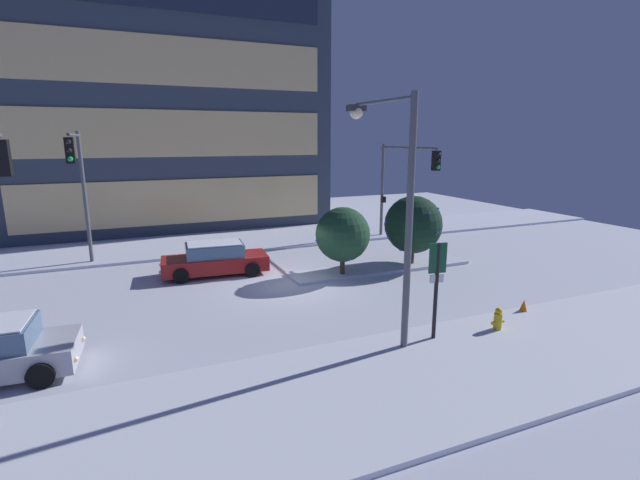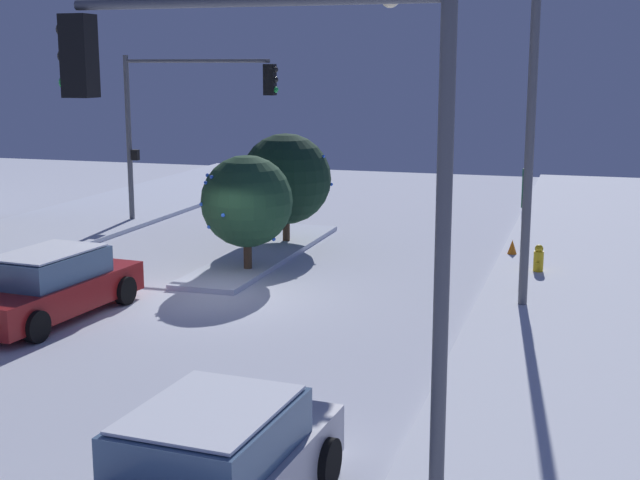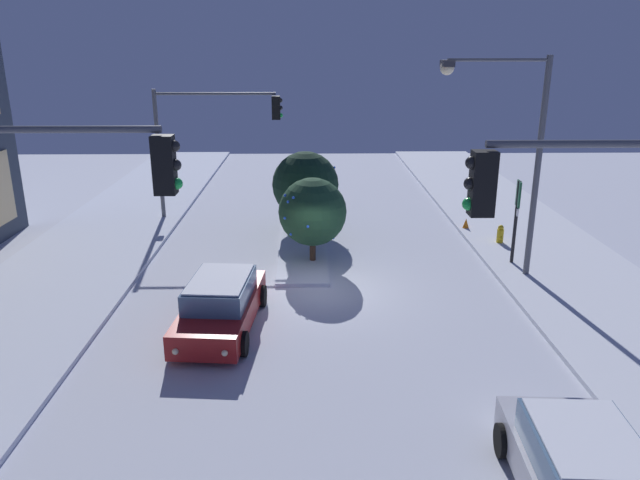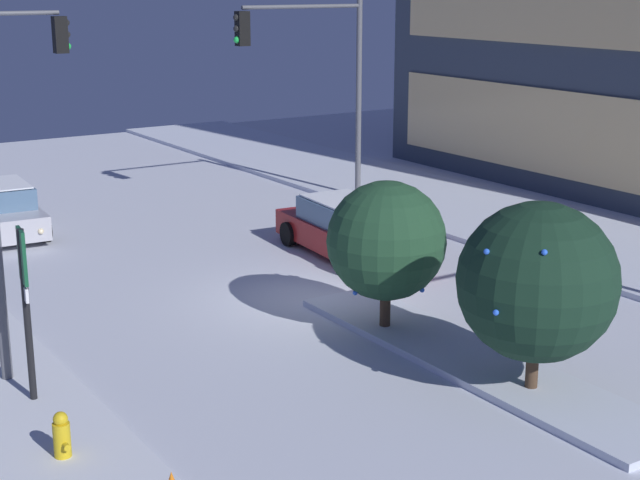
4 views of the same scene
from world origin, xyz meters
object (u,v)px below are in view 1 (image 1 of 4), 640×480
object	(u,v)px
street_lamp_arched	(391,183)
construction_cone	(523,307)
parking_info_sign	(437,280)
traffic_light_corner_far_right	(403,175)
decorated_tree_median	(413,225)
traffic_light_corner_far_left	(79,176)
decorated_tree_left_of_median	(343,235)
car_far	(215,259)
fire_hydrant	(498,321)

from	to	relation	value
street_lamp_arched	construction_cone	world-z (taller)	street_lamp_arched
parking_info_sign	traffic_light_corner_far_right	bearing A→B (deg)	-21.04
decorated_tree_median	parking_info_sign	bearing A→B (deg)	-119.80
street_lamp_arched	parking_info_sign	size ratio (longest dim) A/B	2.34
traffic_light_corner_far_left	decorated_tree_left_of_median	size ratio (longest dim) A/B	2.04
street_lamp_arched	parking_info_sign	xyz separation A→B (m)	(1.16, -0.87, -2.82)
car_far	decorated_tree_left_of_median	distance (m)	5.93
fire_hydrant	traffic_light_corner_far_left	bearing A→B (deg)	135.03
traffic_light_corner_far_left	fire_hydrant	bearing A→B (deg)	45.03
car_far	decorated_tree_median	world-z (taller)	decorated_tree_median
car_far	parking_info_sign	size ratio (longest dim) A/B	1.57
car_far	decorated_tree_median	distance (m)	9.46
car_far	parking_info_sign	xyz separation A→B (m)	(4.83, -9.73, 1.29)
decorated_tree_median	traffic_light_corner_far_left	bearing A→B (deg)	161.84
traffic_light_corner_far_left	construction_cone	distance (m)	18.97
car_far	decorated_tree_left_of_median	world-z (taller)	decorated_tree_left_of_median
fire_hydrant	car_far	bearing A→B (deg)	125.42
traffic_light_corner_far_right	street_lamp_arched	size ratio (longest dim) A/B	0.79
fire_hydrant	construction_cone	distance (m)	2.19
fire_hydrant	decorated_tree_median	distance (m)	8.10
traffic_light_corner_far_left	street_lamp_arched	bearing A→B (deg)	38.55
fire_hydrant	decorated_tree_left_of_median	bearing A→B (deg)	104.46
traffic_light_corner_far_left	street_lamp_arched	xyz separation A→B (m)	(8.99, -11.28, 0.33)
car_far	traffic_light_corner_far_right	distance (m)	11.82
fire_hydrant	decorated_tree_median	world-z (taller)	decorated_tree_median
car_far	decorated_tree_median	size ratio (longest dim) A/B	1.42
parking_info_sign	decorated_tree_left_of_median	size ratio (longest dim) A/B	0.98
construction_cone	parking_info_sign	bearing A→B (deg)	-172.22
traffic_light_corner_far_left	decorated_tree_median	world-z (taller)	traffic_light_corner_far_left
car_far	decorated_tree_left_of_median	size ratio (longest dim) A/B	1.55
parking_info_sign	construction_cone	size ratio (longest dim) A/B	5.65
traffic_light_corner_far_right	street_lamp_arched	world-z (taller)	street_lamp_arched
traffic_light_corner_far_left	construction_cone	xyz separation A→B (m)	(14.44, -11.56, -4.22)
parking_info_sign	decorated_tree_median	distance (m)	8.56
street_lamp_arched	construction_cone	size ratio (longest dim) A/B	13.26
traffic_light_corner_far_left	fire_hydrant	world-z (taller)	traffic_light_corner_far_left
fire_hydrant	decorated_tree_median	size ratio (longest dim) A/B	0.25
parking_info_sign	decorated_tree_left_of_median	world-z (taller)	decorated_tree_left_of_median
parking_info_sign	traffic_light_corner_far_left	bearing A→B (deg)	47.32
construction_cone	street_lamp_arched	bearing A→B (deg)	177.02
construction_cone	car_far	bearing A→B (deg)	134.91
street_lamp_arched	car_far	bearing A→B (deg)	21.33
traffic_light_corner_far_left	fire_hydrant	size ratio (longest dim) A/B	7.53
decorated_tree_left_of_median	car_far	bearing A→B (deg)	153.59
traffic_light_corner_far_left	traffic_light_corner_far_right	bearing A→B (deg)	88.39
traffic_light_corner_far_left	traffic_light_corner_far_right	world-z (taller)	traffic_light_corner_far_left
car_far	parking_info_sign	bearing A→B (deg)	121.11
parking_info_sign	decorated_tree_left_of_median	distance (m)	7.16
parking_info_sign	construction_cone	bearing A→B (deg)	-74.77
traffic_light_corner_far_left	decorated_tree_median	size ratio (longest dim) A/B	1.87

